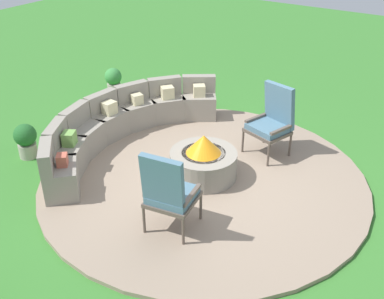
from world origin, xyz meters
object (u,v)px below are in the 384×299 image
object	(u,v)px
lounge_chair_front_left	(169,192)
potted_plant_1	(114,81)
curved_stone_bench	(122,125)
fire_pit	(203,161)
lounge_chair_front_right	(272,120)
potted_plant_2	(26,140)

from	to	relation	value
lounge_chair_front_left	potted_plant_1	bearing A→B (deg)	131.15
potted_plant_1	curved_stone_bench	bearing A→B (deg)	-134.33
fire_pit	lounge_chair_front_right	size ratio (longest dim) A/B	0.86
lounge_chair_front_left	potted_plant_2	xyz separation A→B (m)	(0.29, 3.02, -0.33)
curved_stone_bench	potted_plant_1	distance (m)	2.09
lounge_chair_front_left	potted_plant_2	size ratio (longest dim) A/B	2.01
fire_pit	lounge_chair_front_right	bearing A→B (deg)	-23.51
lounge_chair_front_left	lounge_chair_front_right	xyz separation A→B (m)	(2.47, -0.22, 0.00)
fire_pit	potted_plant_2	bearing A→B (deg)	109.90
fire_pit	lounge_chair_front_right	distance (m)	1.34
fire_pit	lounge_chair_front_right	world-z (taller)	lounge_chair_front_right
fire_pit	lounge_chair_front_left	xyz separation A→B (m)	(-1.27, -0.30, 0.32)
potted_plant_2	curved_stone_bench	bearing A→B (deg)	-41.64
potted_plant_1	lounge_chair_front_right	bearing A→B (deg)	-96.53
curved_stone_bench	fire_pit	bearing A→B (deg)	-95.40
potted_plant_1	fire_pit	bearing A→B (deg)	-116.91
fire_pit	potted_plant_1	xyz separation A→B (m)	(1.62, 3.20, 0.02)
potted_plant_1	potted_plant_2	size ratio (longest dim) A/B	1.09
fire_pit	lounge_chair_front_left	world-z (taller)	lounge_chair_front_left
fire_pit	potted_plant_1	bearing A→B (deg)	63.09
potted_plant_2	fire_pit	bearing A→B (deg)	-70.10
fire_pit	potted_plant_2	distance (m)	2.89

